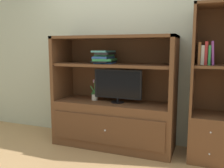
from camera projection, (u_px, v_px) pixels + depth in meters
ground_plane at (102, 157)px, 3.05m from camera, size 8.00×8.00×0.00m
painted_rear_wall at (122, 44)px, 3.54m from camera, size 6.00×0.10×2.80m
media_console at (113, 112)px, 3.36m from camera, size 1.64×0.59×1.50m
tv_monitor at (118, 85)px, 3.24m from camera, size 0.65×0.17×0.44m
potted_plant at (95, 96)px, 3.42m from camera, size 0.11×0.09×0.29m
magazine_stack at (104, 57)px, 3.28m from camera, size 0.29×0.36×0.17m
bookshelf_tall at (211, 112)px, 2.91m from camera, size 0.48×0.49×1.84m
upright_book_row at (206, 54)px, 2.83m from camera, size 0.18×0.17×0.27m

